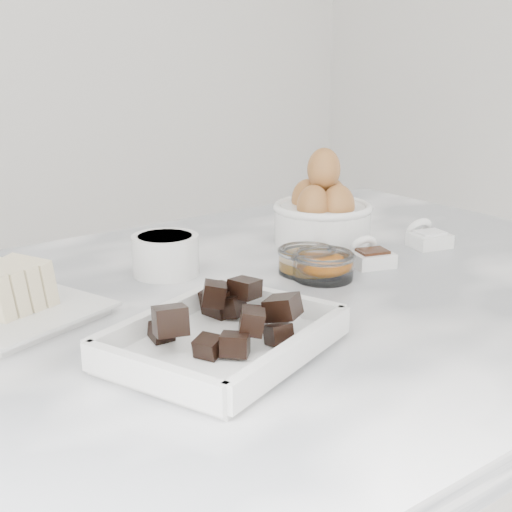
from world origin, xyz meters
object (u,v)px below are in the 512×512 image
at_px(chocolate_dish, 223,332).
at_px(salt_spoon, 427,237).
at_px(vanilla_spoon, 370,255).
at_px(butter_plate, 12,300).
at_px(honey_bowl, 307,260).
at_px(egg_bowl, 322,212).
at_px(sugar_ramekin, 165,253).
at_px(zest_bowl, 324,265).

xyz_separation_m(chocolate_dish, salt_spoon, (0.48, 0.14, -0.01)).
bearing_deg(vanilla_spoon, butter_plate, 168.36).
bearing_deg(butter_plate, honey_bowl, -10.59).
distance_m(chocolate_dish, salt_spoon, 0.50).
height_order(chocolate_dish, vanilla_spoon, chocolate_dish).
bearing_deg(butter_plate, egg_bowl, 3.55).
relative_size(egg_bowl, honey_bowl, 1.94).
distance_m(sugar_ramekin, honey_bowl, 0.19).
bearing_deg(zest_bowl, butter_plate, 164.68).
bearing_deg(chocolate_dish, honey_bowl, 31.48).
bearing_deg(vanilla_spoon, salt_spoon, 6.28).
xyz_separation_m(zest_bowl, vanilla_spoon, (0.10, 0.01, -0.01)).
relative_size(zest_bowl, vanilla_spoon, 1.07).
relative_size(vanilla_spoon, salt_spoon, 0.99).
distance_m(egg_bowl, salt_spoon, 0.17).
xyz_separation_m(sugar_ramekin, egg_bowl, (0.28, -0.01, 0.02)).
bearing_deg(egg_bowl, butter_plate, -176.45).
relative_size(chocolate_dish, salt_spoon, 3.44).
distance_m(chocolate_dish, butter_plate, 0.26).
xyz_separation_m(zest_bowl, salt_spoon, (0.24, 0.02, -0.01)).
bearing_deg(vanilla_spoon, honey_bowl, 164.26).
distance_m(egg_bowl, honey_bowl, 0.16).
distance_m(egg_bowl, vanilla_spoon, 0.14).
height_order(butter_plate, egg_bowl, egg_bowl).
relative_size(chocolate_dish, vanilla_spoon, 3.48).
xyz_separation_m(chocolate_dish, sugar_ramekin, (0.09, 0.26, 0.01)).
xyz_separation_m(sugar_ramekin, honey_bowl, (0.16, -0.11, -0.01)).
height_order(zest_bowl, salt_spoon, salt_spoon).
height_order(honey_bowl, salt_spoon, salt_spoon).
relative_size(butter_plate, salt_spoon, 2.63).
relative_size(chocolate_dish, honey_bowl, 3.40).
relative_size(zest_bowl, salt_spoon, 1.05).
bearing_deg(honey_bowl, butter_plate, 169.41).
bearing_deg(butter_plate, chocolate_dish, -58.11).
height_order(egg_bowl, vanilla_spoon, egg_bowl).
bearing_deg(sugar_ramekin, vanilla_spoon, -29.13).
xyz_separation_m(sugar_ramekin, vanilla_spoon, (0.25, -0.14, -0.02)).
xyz_separation_m(butter_plate, zest_bowl, (0.38, -0.10, -0.00)).
relative_size(butter_plate, zest_bowl, 2.50).
xyz_separation_m(egg_bowl, vanilla_spoon, (-0.03, -0.13, -0.03)).
bearing_deg(chocolate_dish, butter_plate, 121.89).
distance_m(vanilla_spoon, salt_spoon, 0.14).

